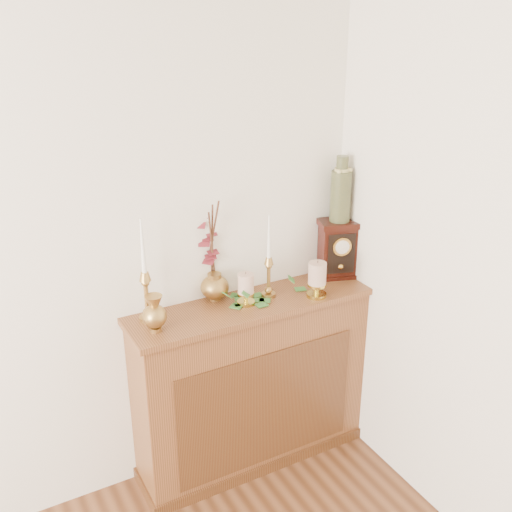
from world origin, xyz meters
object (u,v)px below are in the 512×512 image
candlestick_center (269,271)px  ceramic_vase (341,192)px  candlestick_left (146,288)px  mantel_clock (338,249)px  bud_vase (155,314)px  ginger_jar (209,253)px

candlestick_center → ceramic_vase: 0.54m
candlestick_left → candlestick_center: 0.60m
mantel_clock → ceramic_vase: size_ratio=0.92×
bud_vase → ginger_jar: bearing=28.6°
candlestick_center → mantel_clock: candlestick_center is taller
candlestick_left → candlestick_center: bearing=-4.6°
bud_vase → mantel_clock: bearing=5.5°
candlestick_left → ceramic_vase: bearing=-0.3°
ceramic_vase → candlestick_left: bearing=179.7°
bud_vase → mantel_clock: mantel_clock is taller
mantel_clock → bud_vase: bearing=-156.4°
candlestick_center → bud_vase: 0.61m
candlestick_center → ginger_jar: 0.30m
candlestick_left → ceramic_vase: 1.08m
candlestick_left → mantel_clock: (1.04, -0.01, -0.01)m
mantel_clock → candlestick_center: bearing=-156.7°
ginger_jar → ceramic_vase: ceramic_vase is taller
mantel_clock → ceramic_vase: ceramic_vase is taller
candlestick_center → bud_vase: size_ratio=2.44×
candlestick_left → ceramic_vase: size_ratio=1.46×
ginger_jar → ceramic_vase: bearing=-7.2°
candlestick_left → mantel_clock: size_ratio=1.59×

